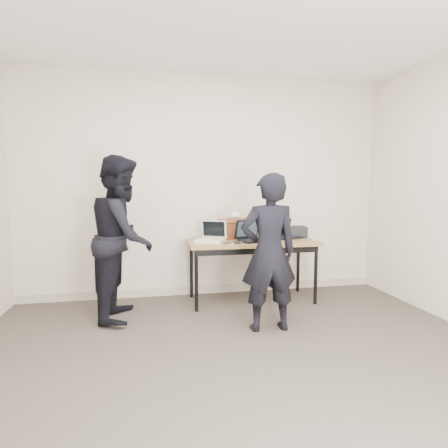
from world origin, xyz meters
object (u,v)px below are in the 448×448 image
object	(u,v)px
laptop_right	(285,234)
person_observer	(122,237)
laptop_center	(251,236)
person_typist	(269,253)
laptop_beige	(211,238)
leather_satchel	(233,228)
desk	(252,246)
equipment_box	(297,232)

from	to	relation	value
laptop_right	person_observer	world-z (taller)	person_observer
laptop_center	person_typist	bearing A→B (deg)	-111.63
laptop_center	person_observer	size ratio (longest dim) A/B	0.23
laptop_beige	leather_satchel	size ratio (longest dim) A/B	1.06
laptop_beige	person_typist	world-z (taller)	person_typist
laptop_center	laptop_right	xyz separation A→B (m)	(0.47, 0.18, -0.00)
desk	laptop_right	bearing A→B (deg)	21.07
laptop_right	equipment_box	distance (m)	0.17
person_typist	equipment_box	bearing A→B (deg)	-123.42
laptop_center	equipment_box	xyz separation A→B (m)	(0.64, 0.20, 0.01)
person_observer	equipment_box	bearing A→B (deg)	-71.99
desk	equipment_box	bearing A→B (deg)	17.60
equipment_box	person_observer	world-z (taller)	person_observer
equipment_box	leather_satchel	bearing A→B (deg)	177.47
laptop_center	person_typist	xyz separation A→B (m)	(-0.08, -0.88, -0.03)
equipment_box	person_typist	size ratio (longest dim) A/B	0.16
laptop_center	equipment_box	distance (m)	0.67
desk	leather_satchel	xyz separation A→B (m)	(-0.18, 0.23, 0.19)
laptop_right	leather_satchel	world-z (taller)	leather_satchel
desk	person_observer	world-z (taller)	person_observer
laptop_right	person_typist	distance (m)	1.19
laptop_beige	equipment_box	distance (m)	1.13
laptop_center	person_observer	distance (m)	1.46
desk	laptop_right	distance (m)	0.51
leather_satchel	equipment_box	xyz separation A→B (m)	(0.81, -0.04, -0.06)
desk	equipment_box	world-z (taller)	equipment_box
laptop_right	desk	bearing A→B (deg)	-177.35
laptop_center	equipment_box	bearing A→B (deg)	0.66
laptop_beige	leather_satchel	world-z (taller)	leather_satchel
laptop_beige	person_typist	bearing A→B (deg)	-38.01
leather_satchel	person_observer	world-z (taller)	person_observer
laptop_beige	laptop_right	size ratio (longest dim) A/B	1.05
leather_satchel	person_typist	size ratio (longest dim) A/B	0.26
laptop_center	laptop_beige	bearing A→B (deg)	161.17
laptop_beige	person_observer	world-z (taller)	person_observer
leather_satchel	person_typist	world-z (taller)	person_typist
equipment_box	person_observer	distance (m)	2.13
desk	person_typist	size ratio (longest dim) A/B	1.01
laptop_beige	laptop_center	xyz separation A→B (m)	(0.48, -0.02, 0.01)
equipment_box	person_typist	xyz separation A→B (m)	(-0.72, -1.07, -0.05)
desk	laptop_right	world-z (taller)	laptop_right
equipment_box	person_typist	distance (m)	1.29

